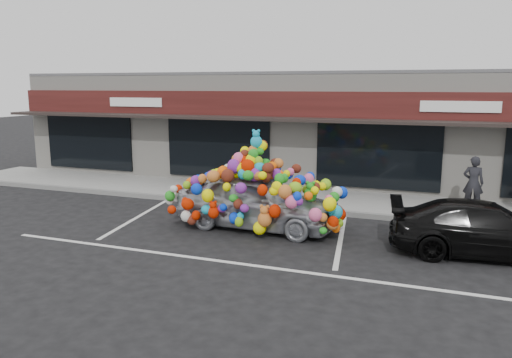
% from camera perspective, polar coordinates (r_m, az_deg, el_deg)
% --- Properties ---
extents(ground, '(90.00, 90.00, 0.00)m').
position_cam_1_polar(ground, '(13.40, -2.43, -5.89)').
color(ground, black).
rests_on(ground, ground).
extents(shop_building, '(24.00, 7.20, 4.31)m').
position_cam_1_polar(shop_building, '(20.94, 6.57, 6.08)').
color(shop_building, beige).
rests_on(shop_building, ground).
extents(sidewalk, '(26.00, 3.00, 0.15)m').
position_cam_1_polar(sidewalk, '(17.02, 2.80, -2.04)').
color(sidewalk, gray).
rests_on(sidewalk, ground).
extents(kerb, '(26.00, 0.18, 0.16)m').
position_cam_1_polar(kerb, '(15.63, 1.13, -3.18)').
color(kerb, slate).
rests_on(kerb, ground).
extents(parking_stripe_left, '(0.73, 4.37, 0.01)m').
position_cam_1_polar(parking_stripe_left, '(15.05, -13.46, -4.30)').
color(parking_stripe_left, silver).
rests_on(parking_stripe_left, ground).
extents(parking_stripe_mid, '(0.73, 4.37, 0.01)m').
position_cam_1_polar(parking_stripe_mid, '(12.81, 9.64, -6.80)').
color(parking_stripe_mid, silver).
rests_on(parking_stripe_mid, ground).
extents(lane_line, '(14.00, 0.12, 0.01)m').
position_cam_1_polar(lane_line, '(10.69, 2.76, -10.23)').
color(lane_line, silver).
rests_on(lane_line, ground).
extents(toy_car, '(3.15, 4.73, 2.71)m').
position_cam_1_polar(toy_car, '(13.41, 0.08, -1.81)').
color(toy_car, silver).
rests_on(toy_car, ground).
extents(black_sedan, '(2.22, 4.42, 1.23)m').
position_cam_1_polar(black_sedan, '(12.45, 24.81, -5.24)').
color(black_sedan, black).
rests_on(black_sedan, ground).
extents(pedestrian_a, '(0.62, 0.43, 1.61)m').
position_cam_1_polar(pedestrian_a, '(16.18, 23.58, -0.41)').
color(pedestrian_a, black).
rests_on(pedestrian_a, sidewalk).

